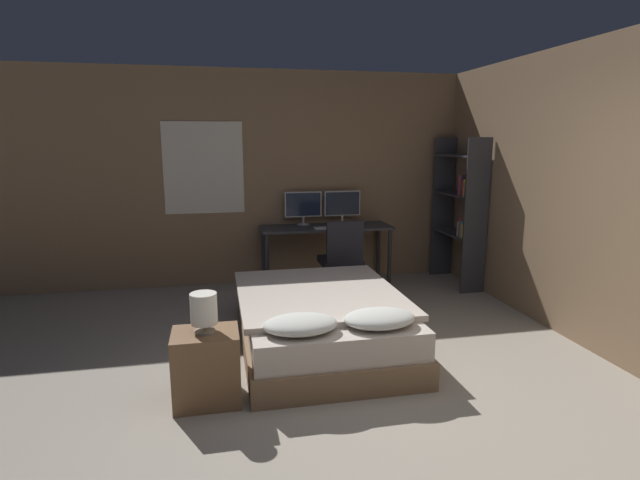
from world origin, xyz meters
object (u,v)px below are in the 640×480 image
object	(u,v)px
keyboard	(329,228)
monitor_right	(342,205)
computer_mouse	(350,226)
office_chair	(342,267)
nightstand	(207,367)
monitor_left	(304,206)
bookshelf	(462,206)
bed	(321,322)
desk	(326,234)
bedside_lamp	(204,309)

from	to	relation	value
keyboard	monitor_right	bearing A→B (deg)	53.55
computer_mouse	office_chair	xyz separation A→B (m)	(-0.23, -0.47, -0.39)
nightstand	monitor_left	bearing A→B (deg)	67.27
nightstand	bookshelf	world-z (taller)	bookshelf
bed	desk	distance (m)	2.07
monitor_right	keyboard	world-z (taller)	monitor_right
office_chair	bookshelf	world-z (taller)	bookshelf
desk	bed	bearing A→B (deg)	-103.67
keyboard	bookshelf	distance (m)	1.70
monitor_left	monitor_right	xyz separation A→B (m)	(0.51, 0.00, 0.00)
monitor_right	keyboard	size ratio (longest dim) A/B	1.29
monitor_left	office_chair	distance (m)	1.07
bed	office_chair	distance (m)	1.43
computer_mouse	bedside_lamp	bearing A→B (deg)	-124.46
computer_mouse	office_chair	distance (m)	0.66
bed	desk	bearing A→B (deg)	76.33
monitor_left	bookshelf	xyz separation A→B (m)	(1.93, -0.53, 0.02)
keyboard	office_chair	size ratio (longest dim) A/B	0.39
computer_mouse	bookshelf	world-z (taller)	bookshelf
bedside_lamp	desk	world-z (taller)	bedside_lamp
bed	desk	world-z (taller)	desk
nightstand	office_chair	size ratio (longest dim) A/B	0.55
bookshelf	nightstand	bearing A→B (deg)	-143.22
bed	monitor_right	bearing A→B (deg)	71.08
nightstand	keyboard	distance (m)	2.97
desk	office_chair	distance (m)	0.71
bedside_lamp	computer_mouse	xyz separation A→B (m)	(1.74, 2.53, 0.09)
monitor_left	monitor_right	world-z (taller)	same
monitor_left	keyboard	bearing A→B (deg)	-53.55
nightstand	desk	bearing A→B (deg)	61.59
desk	office_chair	xyz separation A→B (m)	(0.04, -0.65, -0.28)
keyboard	bookshelf	xyz separation A→B (m)	(1.67, -0.19, 0.26)
monitor_right	computer_mouse	xyz separation A→B (m)	(0.02, -0.35, -0.23)
monitor_right	keyboard	bearing A→B (deg)	-126.45
office_chair	bookshelf	bearing A→B (deg)	9.99
office_chair	bookshelf	xyz separation A→B (m)	(1.63, 0.29, 0.64)
nightstand	office_chair	distance (m)	2.55
desk	bookshelf	bearing A→B (deg)	-12.12
nightstand	bookshelf	bearing A→B (deg)	36.78
nightstand	desk	distance (m)	3.10
office_chair	nightstand	bearing A→B (deg)	-126.19
desk	keyboard	xyz separation A→B (m)	(0.00, -0.17, 0.10)
bedside_lamp	keyboard	size ratio (longest dim) A/B	0.76
desk	keyboard	distance (m)	0.20
desk	monitor_right	world-z (taller)	monitor_right
computer_mouse	bookshelf	bearing A→B (deg)	-7.63
bed	office_chair	world-z (taller)	office_chair
nightstand	keyboard	xyz separation A→B (m)	(1.46, 2.53, 0.51)
bed	bedside_lamp	distance (m)	1.30
bed	monitor_left	xyz separation A→B (m)	(0.22, 2.15, 0.76)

